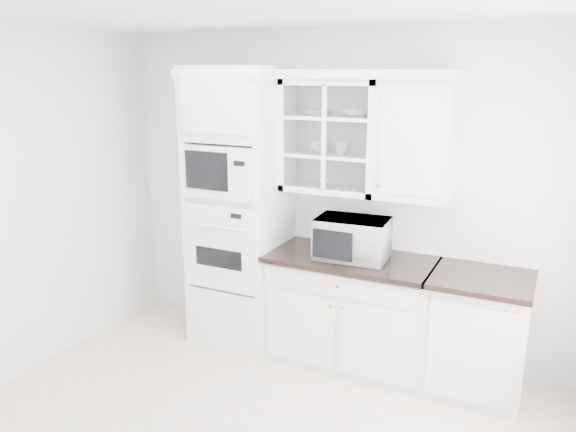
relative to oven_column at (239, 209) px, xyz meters
The scene contains 12 objects.
room_shell 1.37m from the oven_column, 52.79° to the right, with size 4.00×3.50×2.70m.
oven_column is the anchor object (origin of this frame).
base_cabinet_run 1.27m from the oven_column, ahead, with size 1.32×0.67×0.92m.
extra_base_cabinet 2.16m from the oven_column, ahead, with size 0.72×0.67×0.92m.
upper_cabinet_glass 1.03m from the oven_column, 12.10° to the left, with size 0.80×0.33×0.90m.
upper_cabinet_solid 1.60m from the oven_column, ahead, with size 0.55×0.33×0.90m, color white.
crown_molding 1.33m from the oven_column, 11.90° to the left, with size 2.14×0.38×0.07m, color white.
countertop_microwave 1.05m from the oven_column, ahead, with size 0.56×0.46×0.32m, color white.
bowl_a 1.06m from the oven_column, 14.50° to the left, with size 0.20×0.20×0.05m, color white.
bowl_b 1.29m from the oven_column, 10.52° to the left, with size 0.21×0.21×0.07m, color white.
cup_a 0.88m from the oven_column, 15.75° to the left, with size 0.13×0.13×0.10m, color white.
cup_b 1.04m from the oven_column, 10.27° to the left, with size 0.11×0.11×0.11m, color white.
Camera 1 is at (1.70, -2.61, 2.36)m, focal length 35.00 mm.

